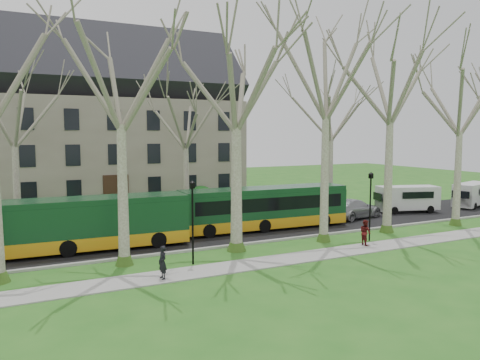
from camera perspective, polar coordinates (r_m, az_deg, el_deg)
name	(u,v)px	position (r m, az deg, el deg)	size (l,w,h in m)	color
ground	(281,247)	(28.48, 4.99, -8.19)	(120.00, 120.00, 0.00)	#27641C
sidewalk	(304,257)	(26.44, 7.87, -9.25)	(70.00, 2.00, 0.06)	gray
road	(240,230)	(33.16, -0.01, -6.13)	(80.00, 8.00, 0.06)	black
curb	(268,241)	(29.71, 3.47, -7.46)	(80.00, 0.25, 0.14)	#A5A39E
building	(101,121)	(48.30, -16.54, 6.93)	(26.50, 12.20, 16.00)	slate
tree_row_verge	(279,131)	(27.90, 4.79, 6.03)	(49.00, 7.00, 14.00)	gray
tree_row_far	(193,144)	(36.97, -5.70, 4.39)	(33.00, 7.00, 12.00)	gray
lamp_row	(290,208)	(27.14, 6.15, -3.35)	(36.22, 0.22, 4.30)	black
hedges	(143,205)	(39.24, -11.76, -2.96)	(30.60, 8.60, 2.00)	#17511B
bus_lead	(77,224)	(28.61, -19.20, -5.07)	(12.64, 2.63, 3.16)	#113D1E
bus_follow	(265,207)	(33.29, 3.03, -3.36)	(12.22, 2.55, 3.06)	#113D1E
sedan	(353,208)	(38.59, 13.67, -3.40)	(2.17, 5.35, 1.55)	#A9A9AE
van_a	(407,199)	(42.84, 19.73, -2.21)	(5.14, 1.87, 2.24)	silver
van_b	(472,195)	(48.49, 26.47, -1.62)	(5.01, 1.82, 2.18)	silver
pedestrian_a	(162,262)	(22.40, -9.43, -9.88)	(0.57, 0.37, 1.56)	black
pedestrian_b	(365,232)	(29.60, 15.03, -6.18)	(0.75, 0.59, 1.55)	#541313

